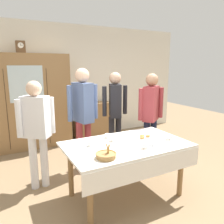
# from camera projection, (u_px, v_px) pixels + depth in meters

# --- Properties ---
(ground_plane) EXTENTS (12.00, 12.00, 0.00)m
(ground_plane) POSITION_uv_depth(u_px,v_px,m) (118.00, 188.00, 3.25)
(ground_plane) COLOR #846B4C
(ground_plane) RESTS_ON ground
(back_wall) EXTENTS (6.40, 0.10, 2.70)m
(back_wall) POSITION_uv_depth(u_px,v_px,m) (64.00, 83.00, 5.26)
(back_wall) COLOR silver
(back_wall) RESTS_ON ground
(dining_table) EXTENTS (1.61, 0.97, 0.75)m
(dining_table) POSITION_uv_depth(u_px,v_px,m) (127.00, 152.00, 2.91)
(dining_table) COLOR olive
(dining_table) RESTS_ON ground
(wall_cabinet) EXTENTS (1.81, 0.46, 2.00)m
(wall_cabinet) POSITION_uv_depth(u_px,v_px,m) (27.00, 102.00, 4.66)
(wall_cabinet) COLOR olive
(wall_cabinet) RESTS_ON ground
(mantel_clock) EXTENTS (0.18, 0.11, 0.24)m
(mantel_clock) POSITION_uv_depth(u_px,v_px,m) (20.00, 47.00, 4.42)
(mantel_clock) COLOR brown
(mantel_clock) RESTS_ON wall_cabinet
(bookshelf_low) EXTENTS (0.94, 0.35, 0.86)m
(bookshelf_low) POSITION_uv_depth(u_px,v_px,m) (93.00, 120.00, 5.52)
(bookshelf_low) COLOR olive
(bookshelf_low) RESTS_ON ground
(book_stack) EXTENTS (0.17, 0.20, 0.11)m
(book_stack) POSITION_uv_depth(u_px,v_px,m) (92.00, 101.00, 5.42)
(book_stack) COLOR #99332D
(book_stack) RESTS_ON bookshelf_low
(tea_cup_center) EXTENTS (0.13, 0.13, 0.06)m
(tea_cup_center) POSITION_uv_depth(u_px,v_px,m) (153.00, 144.00, 2.83)
(tea_cup_center) COLOR white
(tea_cup_center) RESTS_ON dining_table
(tea_cup_far_right) EXTENTS (0.13, 0.13, 0.06)m
(tea_cup_far_right) POSITION_uv_depth(u_px,v_px,m) (91.00, 144.00, 2.81)
(tea_cup_far_right) COLOR white
(tea_cup_far_right) RESTS_ON dining_table
(tea_cup_mid_right) EXTENTS (0.13, 0.13, 0.06)m
(tea_cup_mid_right) POSITION_uv_depth(u_px,v_px,m) (145.00, 147.00, 2.73)
(tea_cup_mid_right) COLOR white
(tea_cup_mid_right) RESTS_ON dining_table
(tea_cup_near_right) EXTENTS (0.13, 0.13, 0.06)m
(tea_cup_near_right) POSITION_uv_depth(u_px,v_px,m) (113.00, 140.00, 2.99)
(tea_cup_near_right) COLOR white
(tea_cup_near_right) RESTS_ON dining_table
(tea_cup_mid_left) EXTENTS (0.13, 0.13, 0.06)m
(tea_cup_mid_left) POSITION_uv_depth(u_px,v_px,m) (108.00, 136.00, 3.13)
(tea_cup_mid_left) COLOR white
(tea_cup_mid_left) RESTS_ON dining_table
(tea_cup_front_edge) EXTENTS (0.13, 0.13, 0.06)m
(tea_cup_front_edge) POSITION_uv_depth(u_px,v_px,m) (169.00, 138.00, 3.06)
(tea_cup_front_edge) COLOR white
(tea_cup_front_edge) RESTS_ON dining_table
(bread_basket) EXTENTS (0.24, 0.24, 0.16)m
(bread_basket) POSITION_uv_depth(u_px,v_px,m) (106.00, 155.00, 2.45)
(bread_basket) COLOR #9E7542
(bread_basket) RESTS_ON dining_table
(pastry_plate) EXTENTS (0.28, 0.28, 0.05)m
(pastry_plate) POSITION_uv_depth(u_px,v_px,m) (145.00, 138.00, 3.10)
(pastry_plate) COLOR white
(pastry_plate) RESTS_ON dining_table
(spoon_back_edge) EXTENTS (0.12, 0.02, 0.01)m
(spoon_back_edge) POSITION_uv_depth(u_px,v_px,m) (128.00, 146.00, 2.80)
(spoon_back_edge) COLOR silver
(spoon_back_edge) RESTS_ON dining_table
(spoon_mid_right) EXTENTS (0.12, 0.02, 0.01)m
(spoon_mid_right) POSITION_uv_depth(u_px,v_px,m) (127.00, 134.00, 3.29)
(spoon_mid_right) COLOR silver
(spoon_mid_right) RESTS_ON dining_table
(person_behind_table_right) EXTENTS (0.52, 0.38, 1.63)m
(person_behind_table_right) POSITION_uv_depth(u_px,v_px,m) (151.00, 110.00, 3.89)
(person_behind_table_right) COLOR #191E38
(person_behind_table_right) RESTS_ON ground
(person_beside_shelf) EXTENTS (0.52, 0.39, 1.72)m
(person_beside_shelf) POSITION_uv_depth(u_px,v_px,m) (83.00, 109.00, 3.62)
(person_beside_shelf) COLOR #933338
(person_beside_shelf) RESTS_ON ground
(person_behind_table_left) EXTENTS (0.52, 0.41, 1.64)m
(person_behind_table_left) POSITION_uv_depth(u_px,v_px,m) (115.00, 107.00, 4.17)
(person_behind_table_left) COLOR #232328
(person_behind_table_left) RESTS_ON ground
(person_by_cabinet) EXTENTS (0.52, 0.38, 1.56)m
(person_by_cabinet) POSITION_uv_depth(u_px,v_px,m) (36.00, 125.00, 3.10)
(person_by_cabinet) COLOR silver
(person_by_cabinet) RESTS_ON ground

